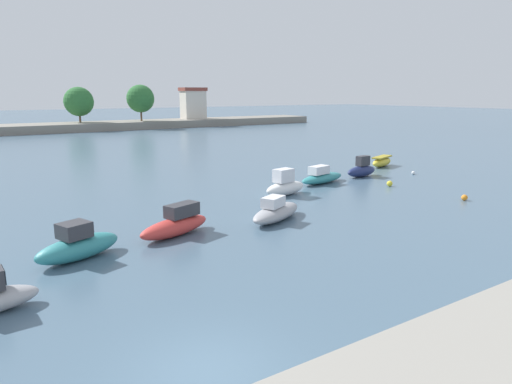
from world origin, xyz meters
name	(u,v)px	position (x,y,z in m)	size (l,w,h in m)	color
ground_plane	(206,372)	(0.00, 0.00, 0.00)	(400.00, 400.00, 0.00)	#476075
moored_boat_2	(78,245)	(-0.84, 10.21, 0.60)	(4.08, 2.61, 1.63)	teal
moored_boat_3	(176,224)	(4.00, 11.06, 0.57)	(4.36, 2.51, 1.52)	#C63833
moored_boat_4	(276,212)	(9.72, 10.58, 0.50)	(4.59, 3.24, 1.40)	#9E9EA3
moored_boat_5	(285,186)	(13.95, 15.44, 0.67)	(3.67, 1.88, 1.85)	white
moored_boat_6	(322,177)	(18.93, 17.32, 0.50)	(4.87, 2.29, 1.41)	teal
moored_boat_7	(362,170)	(23.65, 17.68, 0.60)	(3.42, 1.44, 1.75)	navy
moored_boat_8	(382,162)	(29.23, 20.48, 0.47)	(3.65, 2.18, 0.99)	yellow
mooring_buoy_1	(413,173)	(28.13, 15.93, 0.15)	(0.30, 0.30, 0.30)	white
mooring_buoy_2	(464,198)	(22.85, 7.69, 0.20)	(0.40, 0.40, 0.40)	orange
mooring_buoy_3	(390,184)	(22.38, 13.55, 0.22)	(0.43, 0.43, 0.43)	yellow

